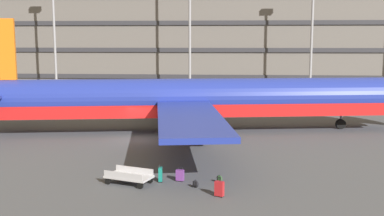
{
  "coord_description": "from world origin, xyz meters",
  "views": [
    {
      "loc": [
        7.08,
        -37.11,
        8.07
      ],
      "look_at": [
        4.5,
        -2.42,
        3.0
      ],
      "focal_mm": 43.64,
      "sensor_mm": 36.0,
      "label": 1
    }
  ],
  "objects": [
    {
      "name": "backpack_scuffed",
      "position": [
        6.75,
        -11.31,
        0.21
      ],
      "size": [
        0.39,
        0.34,
        0.49
      ],
      "color": "#264C26",
      "rests_on": "ground_plane"
    },
    {
      "name": "suitcase_large",
      "position": [
        3.35,
        -11.38,
        0.44
      ],
      "size": [
        0.25,
        0.42,
        1.01
      ],
      "color": "#147266",
      "rests_on": "ground_plane"
    },
    {
      "name": "suitcase_teal",
      "position": [
        4.46,
        -11.2,
        0.36
      ],
      "size": [
        0.49,
        0.35,
        0.82
      ],
      "color": "#72388C",
      "rests_on": "ground_plane"
    },
    {
      "name": "light_mast_center_right",
      "position": [
        19.12,
        31.09,
        11.05
      ],
      "size": [
        1.8,
        0.5,
        18.82
      ],
      "color": "gray",
      "rests_on": "ground_plane"
    },
    {
      "name": "light_mast_left",
      "position": [
        -18.46,
        31.09,
        11.33
      ],
      "size": [
        1.8,
        0.5,
        19.36
      ],
      "color": "gray",
      "rests_on": "ground_plane"
    },
    {
      "name": "backpack_laid_flat",
      "position": [
        5.44,
        -12.29,
        0.2
      ],
      "size": [
        0.42,
        0.37,
        0.47
      ],
      "color": "black",
      "rests_on": "ground_plane"
    },
    {
      "name": "suitcase_silver",
      "position": [
        6.77,
        -13.71,
        0.43
      ],
      "size": [
        0.53,
        0.42,
        1.05
      ],
      "color": "#B21E23",
      "rests_on": "ground_plane"
    },
    {
      "name": "baggage_cart",
      "position": [
        1.61,
        -11.9,
        0.43
      ],
      "size": [
        3.34,
        2.08,
        0.82
      ],
      "color": "#B7B7BC",
      "rests_on": "ground_plane"
    },
    {
      "name": "airliner",
      "position": [
        3.75,
        3.77,
        2.81
      ],
      "size": [
        41.29,
        33.72,
        9.88
      ],
      "color": "navy",
      "rests_on": "ground_plane"
    },
    {
      "name": "ground_plane",
      "position": [
        0.0,
        0.0,
        0.0
      ],
      "size": [
        600.0,
        600.0,
        0.0
      ],
      "primitive_type": "plane",
      "color": "#424449"
    },
    {
      "name": "terminal_structure",
      "position": [
        0.0,
        47.22,
        8.66
      ],
      "size": [
        139.93,
        17.46,
        17.31
      ],
      "color": "#605B56",
      "rests_on": "ground_plane"
    }
  ]
}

